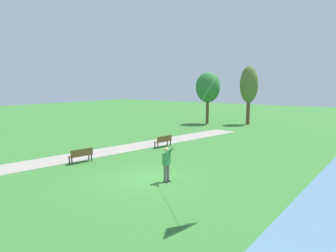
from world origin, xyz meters
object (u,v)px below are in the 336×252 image
object	(u,v)px
tree_lakeside_near	(249,85)
person_kite_flyer	(167,161)
tree_lakeside_far	(208,88)
park_bench_far_walkway	(163,140)
park_bench_near_walkway	(81,155)

from	to	relation	value
tree_lakeside_near	person_kite_flyer	bearing A→B (deg)	-76.63
tree_lakeside_far	tree_lakeside_near	distance (m)	4.80
person_kite_flyer	tree_lakeside_near	size ratio (longest dim) A/B	0.26
person_kite_flyer	tree_lakeside_far	distance (m)	23.88
person_kite_flyer	tree_lakeside_far	bearing A→B (deg)	114.58
tree_lakeside_near	park_bench_far_walkway	bearing A→B (deg)	-89.22
park_bench_far_walkway	tree_lakeside_far	bearing A→B (deg)	106.76
park_bench_near_walkway	tree_lakeside_far	bearing A→B (deg)	98.68
person_kite_flyer	park_bench_far_walkway	world-z (taller)	person_kite_flyer
person_kite_flyer	park_bench_near_walkway	bearing A→B (deg)	179.90
person_kite_flyer	park_bench_far_walkway	distance (m)	8.82
person_kite_flyer	park_bench_near_walkway	xyz separation A→B (m)	(-6.55, 0.01, -0.54)
person_kite_flyer	tree_lakeside_near	distance (m)	24.81
park_bench_near_walkway	tree_lakeside_near	bearing A→B (deg)	87.89
park_bench_far_walkway	tree_lakeside_near	world-z (taller)	tree_lakeside_near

